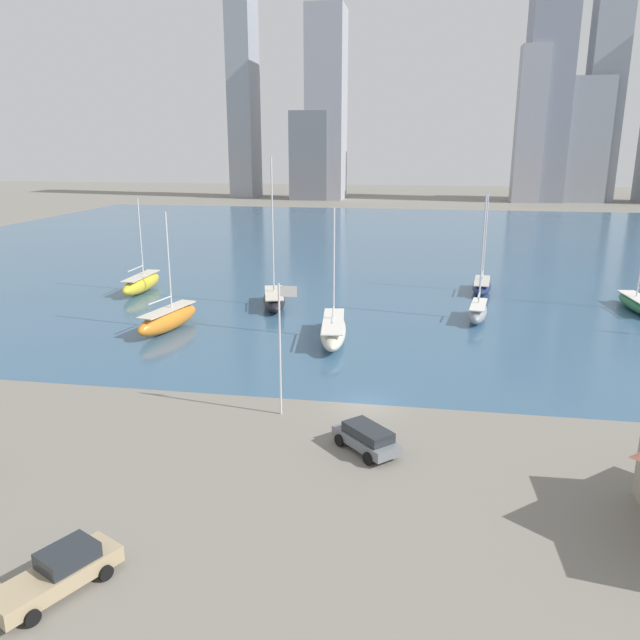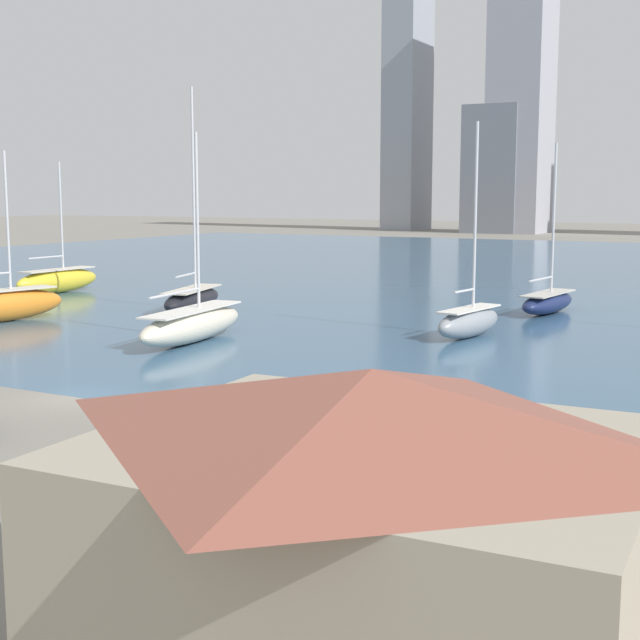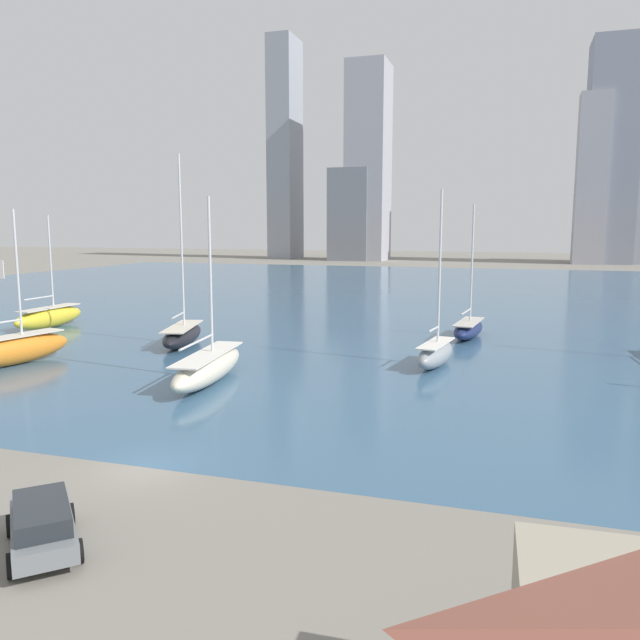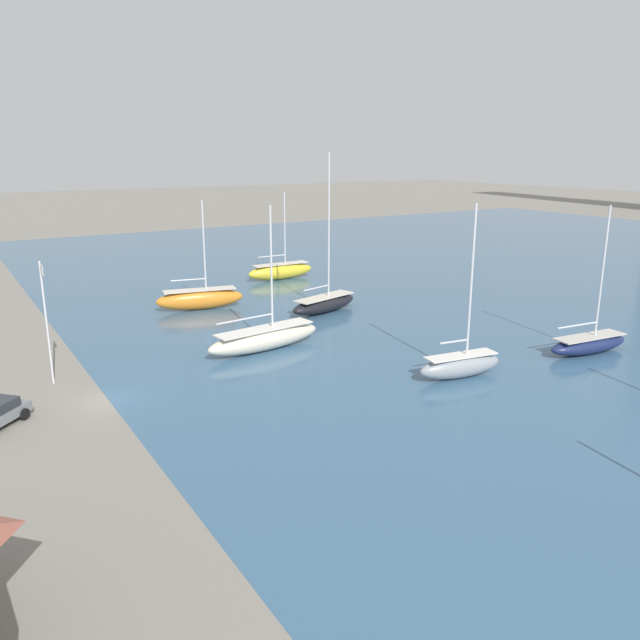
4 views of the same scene
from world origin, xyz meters
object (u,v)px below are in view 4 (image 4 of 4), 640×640
sailboat_gray (460,364)px  sailboat_cream (265,338)px  sailboat_yellow (281,271)px  flag_pole (46,318)px  sailboat_orange (200,299)px  sailboat_navy (589,343)px  sailboat_black (324,303)px

sailboat_gray → sailboat_cream: bearing=-137.4°
sailboat_yellow → sailboat_cream: 30.54m
flag_pole → sailboat_orange: bearing=131.5°
flag_pole → sailboat_orange: sailboat_orange is taller
sailboat_orange → sailboat_navy: 38.37m
sailboat_gray → sailboat_black: bearing=-176.7°
flag_pole → sailboat_black: sailboat_black is taller
sailboat_navy → sailboat_black: bearing=-148.0°
sailboat_gray → sailboat_cream: (-13.70, -9.29, 0.02)m
sailboat_gray → sailboat_black: sailboat_black is taller
sailboat_yellow → sailboat_cream: (26.18, -15.72, -0.08)m
sailboat_gray → sailboat_navy: sailboat_gray is taller
flag_pole → sailboat_cream: (1.01, 16.71, -3.92)m
flag_pole → sailboat_navy: 42.65m
sailboat_orange → sailboat_black: bearing=64.7°
sailboat_gray → sailboat_yellow: 40.39m
sailboat_yellow → sailboat_orange: bearing=-57.1°
sailboat_navy → sailboat_orange: bearing=-138.8°
sailboat_cream → sailboat_black: bearing=119.7°
sailboat_gray → sailboat_black: (-22.04, 1.96, -0.05)m
sailboat_orange → sailboat_navy: size_ratio=0.94×
sailboat_yellow → sailboat_cream: size_ratio=0.94×
sailboat_yellow → sailboat_black: size_ratio=0.70×
sailboat_yellow → sailboat_black: bearing=-14.2°
sailboat_gray → sailboat_orange: (-30.05, -8.67, 0.14)m
sailboat_orange → sailboat_black: 13.32m
sailboat_gray → sailboat_orange: bearing=-155.5°
sailboat_gray → sailboat_cream: sailboat_gray is taller
sailboat_gray → sailboat_yellow: sailboat_gray is taller
sailboat_gray → sailboat_yellow: size_ratio=1.13×
sailboat_navy → sailboat_gray: bearing=-89.8°
flag_pole → sailboat_yellow: size_ratio=0.79×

